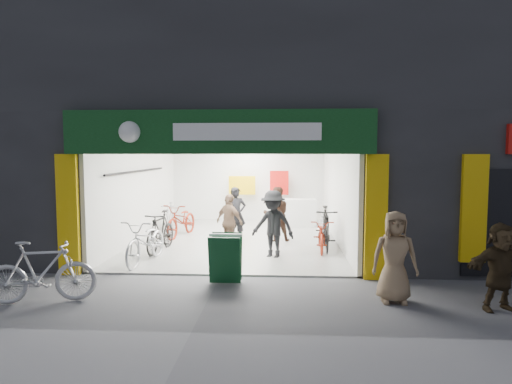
# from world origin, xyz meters

# --- Properties ---
(ground) EXTENTS (60.00, 60.00, 0.00)m
(ground) POSITION_xyz_m (0.00, 0.00, 0.00)
(ground) COLOR #56565B
(ground) RESTS_ON ground
(building) EXTENTS (17.00, 10.27, 8.00)m
(building) POSITION_xyz_m (0.91, 4.99, 4.31)
(building) COLOR #232326
(building) RESTS_ON ground
(bike_left_front) EXTENTS (0.97, 2.12, 1.08)m
(bike_left_front) POSITION_xyz_m (-1.89, 1.00, 0.54)
(bike_left_front) COLOR silver
(bike_left_front) RESTS_ON ground
(bike_left_midfront) EXTENTS (0.72, 1.87, 1.10)m
(bike_left_midfront) POSITION_xyz_m (-1.88, 2.21, 0.55)
(bike_left_midfront) COLOR black
(bike_left_midfront) RESTS_ON ground
(bike_left_midback) EXTENTS (1.07, 2.11, 1.06)m
(bike_left_midback) POSITION_xyz_m (-1.80, 4.40, 0.53)
(bike_left_midback) COLOR maroon
(bike_left_midback) RESTS_ON ground
(bike_left_back) EXTENTS (0.55, 1.60, 0.94)m
(bike_left_back) POSITION_xyz_m (-2.46, 5.49, 0.47)
(bike_left_back) COLOR #AEAFB3
(bike_left_back) RESTS_ON ground
(bike_right_front) EXTENTS (0.61, 1.96, 1.17)m
(bike_right_front) POSITION_xyz_m (2.50, 2.80, 0.58)
(bike_right_front) COLOR black
(bike_right_front) RESTS_ON ground
(bike_right_mid) EXTENTS (0.66, 1.69, 0.87)m
(bike_right_mid) POSITION_xyz_m (2.37, 2.58, 0.44)
(bike_right_mid) COLOR maroon
(bike_right_mid) RESTS_ON ground
(bike_right_back) EXTENTS (0.50, 1.63, 0.97)m
(bike_right_back) POSITION_xyz_m (2.50, 4.13, 0.49)
(bike_right_back) COLOR #B2B2B7
(bike_right_back) RESTS_ON ground
(parked_bike) EXTENTS (1.91, 0.98, 1.11)m
(parked_bike) POSITION_xyz_m (-2.87, -1.90, 0.55)
(parked_bike) COLOR #B5B5BA
(parked_bike) RESTS_ON ground
(customer_a) EXTENTS (0.69, 0.59, 1.62)m
(customer_a) POSITION_xyz_m (-0.03, 3.82, 0.81)
(customer_a) COLOR black
(customer_a) RESTS_ON ground
(customer_b) EXTENTS (0.89, 0.75, 1.63)m
(customer_b) POSITION_xyz_m (1.15, 3.83, 0.82)
(customer_b) COLOR #321F16
(customer_b) RESTS_ON ground
(customer_c) EXTENTS (1.25, 0.99, 1.70)m
(customer_c) POSITION_xyz_m (1.10, 1.71, 0.85)
(customer_c) COLOR black
(customer_c) RESTS_ON ground
(customer_d) EXTENTS (0.94, 0.82, 1.52)m
(customer_d) POSITION_xyz_m (-0.10, 2.64, 0.76)
(customer_d) COLOR #80614A
(customer_d) RESTS_ON ground
(pedestrian_near) EXTENTS (0.81, 0.55, 1.62)m
(pedestrian_near) POSITION_xyz_m (3.30, -1.49, 0.81)
(pedestrian_near) COLOR #8A6E50
(pedestrian_near) RESTS_ON ground
(pedestrian_far) EXTENTS (1.44, 0.75, 1.48)m
(pedestrian_far) POSITION_xyz_m (4.95, -1.81, 0.74)
(pedestrian_far) COLOR #332717
(pedestrian_far) RESTS_ON ground
(sandwich_board) EXTENTS (0.66, 0.65, 0.97)m
(sandwich_board) POSITION_xyz_m (0.19, -0.50, 0.54)
(sandwich_board) COLOR #0F3F1F
(sandwich_board) RESTS_ON ground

